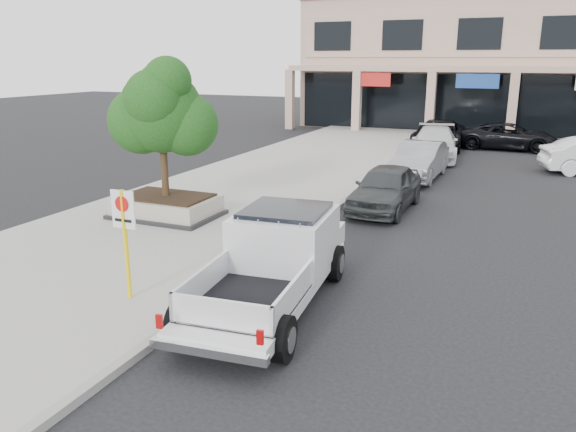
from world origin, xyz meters
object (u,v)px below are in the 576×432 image
(no_parking_sign, at_px, (125,230))
(curb_car_c, at_px, (435,143))
(lot_car_d, at_px, (510,136))
(curb_car_b, at_px, (419,161))
(curb_car_d, at_px, (439,135))
(planter, at_px, (167,206))
(curb_car_a, at_px, (385,188))
(pickup_truck, at_px, (269,265))
(planter_tree, at_px, (168,111))

(no_parking_sign, bearing_deg, curb_car_c, 82.14)
(lot_car_d, bearing_deg, curb_car_c, 146.27)
(curb_car_b, relative_size, curb_car_d, 0.82)
(planter, relative_size, curb_car_a, 0.73)
(pickup_truck, height_order, curb_car_b, pickup_truck)
(lot_car_d, bearing_deg, curb_car_b, 164.19)
(pickup_truck, distance_m, curb_car_b, 14.18)
(planter, height_order, lot_car_d, lot_car_d)
(curb_car_a, bearing_deg, lot_car_d, 79.59)
(no_parking_sign, height_order, lot_car_d, no_parking_sign)
(no_parking_sign, height_order, curb_car_a, no_parking_sign)
(pickup_truck, xyz_separation_m, curb_car_c, (0.13, 19.44, -0.13))
(pickup_truck, bearing_deg, curb_car_d, 85.05)
(no_parking_sign, distance_m, curb_car_d, 24.13)
(curb_car_d, height_order, lot_car_d, curb_car_d)
(pickup_truck, relative_size, lot_car_d, 1.10)
(no_parking_sign, xyz_separation_m, lot_car_d, (6.20, 25.25, -0.89))
(planter_tree, distance_m, pickup_truck, 7.66)
(curb_car_b, bearing_deg, lot_car_d, 74.78)
(curb_car_b, bearing_deg, planter_tree, -119.69)
(planter_tree, distance_m, curb_car_d, 19.23)
(planter_tree, height_order, curb_car_b, planter_tree)
(planter_tree, distance_m, curb_car_a, 7.51)
(curb_car_a, height_order, curb_car_b, curb_car_b)
(curb_car_b, bearing_deg, curb_car_a, -88.62)
(curb_car_a, bearing_deg, no_parking_sign, -106.02)
(curb_car_d, relative_size, lot_car_d, 1.08)
(curb_car_c, bearing_deg, curb_car_b, -95.09)
(planter, distance_m, curb_car_c, 16.03)
(curb_car_a, xyz_separation_m, curb_car_c, (-0.16, 10.87, 0.04))
(lot_car_d, bearing_deg, pickup_truck, 173.33)
(planter, relative_size, pickup_truck, 0.54)
(no_parking_sign, xyz_separation_m, curb_car_a, (2.98, 9.62, -0.88))
(planter, height_order, curb_car_c, curb_car_c)
(planter_tree, bearing_deg, lot_car_d, 65.16)
(curb_car_c, bearing_deg, lot_car_d, 47.09)
(planter, relative_size, curb_car_d, 0.56)
(lot_car_d, bearing_deg, planter_tree, 156.72)
(no_parking_sign, xyz_separation_m, curb_car_d, (2.48, 23.99, -0.83))
(curb_car_c, distance_m, lot_car_d, 5.84)
(curb_car_a, height_order, curb_car_d, curb_car_d)
(planter, relative_size, lot_car_d, 0.60)
(curb_car_c, bearing_deg, planter_tree, -118.62)
(curb_car_a, bearing_deg, planter_tree, -144.89)
(planter, xyz_separation_m, pickup_truck, (5.68, -4.50, 0.45))
(pickup_truck, height_order, curb_car_a, pickup_truck)
(planter, height_order, curb_car_d, curb_car_d)
(planter_tree, relative_size, pickup_truck, 0.68)
(curb_car_b, height_order, lot_car_d, curb_car_b)
(curb_car_b, distance_m, lot_car_d, 10.52)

